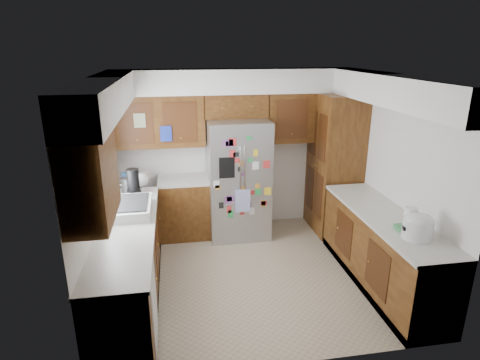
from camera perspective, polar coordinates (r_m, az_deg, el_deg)
name	(u,v)px	position (r m, az deg, el deg)	size (l,w,h in m)	color
floor	(253,273)	(5.36, 1.88, -13.10)	(3.60, 3.60, 0.00)	tan
room_shell	(241,130)	(5.00, 0.08, 7.13)	(3.64, 3.24, 2.52)	silver
left_counter_run	(144,251)	(5.11, -13.50, -9.82)	(1.36, 3.20, 0.92)	#3E1E0B
right_counter_run	(382,253)	(5.25, 19.52, -9.71)	(0.63, 2.25, 0.92)	#3E1E0B
pantry	(334,164)	(6.36, 13.27, 2.19)	(0.60, 0.90, 2.15)	#3E1E0B
fridge	(238,179)	(6.06, -0.27, 0.14)	(0.90, 0.79, 1.80)	#9FA0A4
bridge_cabinet	(236,105)	(6.03, -0.64, 10.56)	(0.96, 0.34, 0.35)	#3E1E0B
fridge_top_items	(231,85)	(5.93, -1.32, 13.42)	(0.60, 0.31, 0.30)	#0E3CA2
sink_assembly	(129,208)	(4.95, -15.53, -3.79)	(0.52, 0.70, 0.37)	silver
left_counter_clutter	(135,182)	(5.65, -14.75, -0.28)	(0.38, 0.88, 0.38)	black
rice_cooker	(418,226)	(4.52, 23.98, -5.94)	(0.32, 0.31, 0.27)	white
paper_towel	(410,220)	(4.59, 22.97, -5.32)	(0.13, 0.13, 0.30)	white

